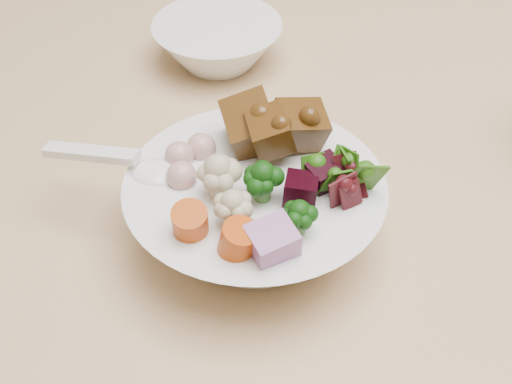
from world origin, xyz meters
TOP-DOWN VIEW (x-y plane):
  - chair_far at (-0.46, 0.55)m, footprint 0.48×0.48m
  - food_bowl at (-0.45, -0.15)m, footprint 0.22×0.22m
  - soup_spoon at (-0.55, -0.15)m, footprint 0.13×0.04m
  - side_bowl at (-0.56, 0.12)m, footprint 0.15×0.15m

SIDE VIEW (x-z plane):
  - chair_far at x=-0.46m, z-range 0.05..0.82m
  - side_bowl at x=-0.56m, z-range 0.72..0.77m
  - food_bowl at x=-0.45m, z-range 0.70..0.82m
  - soup_spoon at x=-0.55m, z-range 0.77..0.80m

